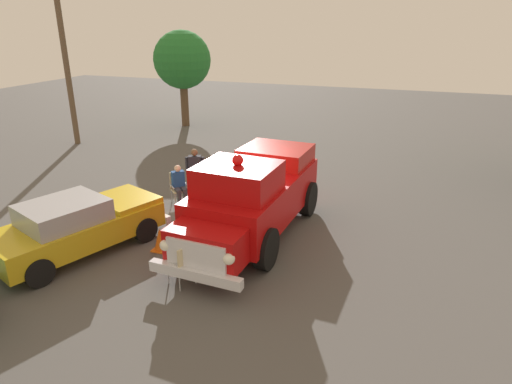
% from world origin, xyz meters
% --- Properties ---
extents(ground_plane, '(60.00, 60.00, 0.00)m').
position_xyz_m(ground_plane, '(0.00, 0.00, 0.00)').
color(ground_plane, '#514F4C').
extents(vintage_fire_truck, '(2.61, 6.06, 2.59)m').
position_xyz_m(vintage_fire_truck, '(-0.74, 0.51, 1.20)').
color(vintage_fire_truck, black).
rests_on(vintage_fire_truck, ground).
extents(classic_hot_rod, '(3.28, 4.73, 1.46)m').
position_xyz_m(classic_hot_rod, '(3.17, 2.86, 0.75)').
color(classic_hot_rod, black).
rests_on(classic_hot_rod, ground).
extents(lawn_chair_near_truck, '(0.69, 0.69, 1.02)m').
position_xyz_m(lawn_chair_near_truck, '(2.40, -0.97, 0.59)').
color(lawn_chair_near_truck, '#B7BABF').
rests_on(lawn_chair_near_truck, ground).
extents(lawn_chair_by_car, '(0.69, 0.69, 1.02)m').
position_xyz_m(lawn_chair_by_car, '(1.96, -2.50, 0.59)').
color(lawn_chair_by_car, '#B7BABF').
rests_on(lawn_chair_by_car, ground).
extents(lawn_chair_spare, '(0.66, 0.66, 1.02)m').
position_xyz_m(lawn_chair_spare, '(-0.18, 3.44, 0.59)').
color(lawn_chair_spare, '#B7BABF').
rests_on(lawn_chair_spare, ground).
extents(spectator_seated, '(0.64, 0.64, 1.29)m').
position_xyz_m(spectator_seated, '(2.30, -0.88, 0.70)').
color(spectator_seated, '#383842').
rests_on(spectator_seated, ground).
extents(spectator_standing, '(0.63, 0.39, 1.68)m').
position_xyz_m(spectator_standing, '(2.08, -1.61, 0.96)').
color(spectator_standing, '#2D334C').
rests_on(spectator_standing, ground).
extents(oak_tree_left, '(3.12, 3.12, 5.18)m').
position_xyz_m(oak_tree_left, '(7.66, -11.36, 3.59)').
color(oak_tree_left, brown).
rests_on(oak_tree_left, ground).
extents(utility_pole, '(1.70, 0.26, 7.66)m').
position_xyz_m(utility_pole, '(10.75, -6.01, 3.97)').
color(utility_pole, brown).
rests_on(utility_pole, ground).
extents(traffic_cone, '(0.40, 0.40, 0.64)m').
position_xyz_m(traffic_cone, '(1.23, 2.16, 0.31)').
color(traffic_cone, orange).
rests_on(traffic_cone, ground).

